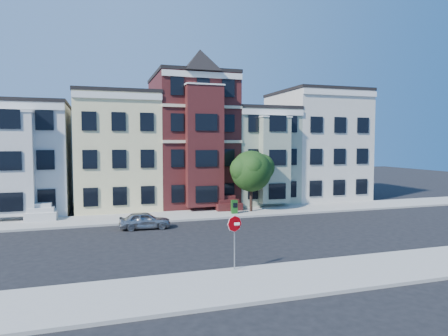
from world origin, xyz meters
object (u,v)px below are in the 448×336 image
object	(u,v)px
parked_car	(145,220)
stop_sign	(235,239)
street_tree	(251,174)
newspaper_box	(234,207)

from	to	relation	value
parked_car	stop_sign	xyz separation A→B (m)	(2.84, -10.61, 0.96)
street_tree	stop_sign	size ratio (longest dim) A/B	2.25
parked_car	newspaper_box	distance (m)	8.13
parked_car	stop_sign	size ratio (longest dim) A/B	1.24
street_tree	parked_car	bearing A→B (deg)	-158.75
parked_car	newspaper_box	size ratio (longest dim) A/B	3.21
street_tree	newspaper_box	size ratio (longest dim) A/B	5.83
newspaper_box	stop_sign	xyz separation A→B (m)	(-4.71, -13.64, 0.86)
street_tree	stop_sign	world-z (taller)	street_tree
parked_car	newspaper_box	world-z (taller)	newspaper_box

